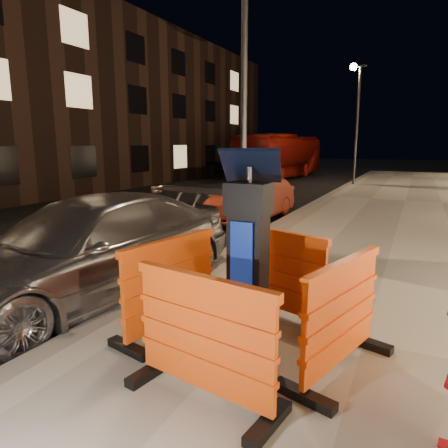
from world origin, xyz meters
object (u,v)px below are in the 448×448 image
at_px(bus_doubledecker, 280,178).
at_px(barrier_back, 277,273).
at_px(parking_kiosk, 248,259).
at_px(barrier_kerbside, 171,286).
at_px(barrier_front, 204,339).
at_px(barrier_bldgside, 341,317).
at_px(car_silver, 93,296).
at_px(car_red, 252,220).

bearing_deg(bus_doubledecker, barrier_back, -68.60).
xyz_separation_m(parking_kiosk, barrier_kerbside, (-0.95, 0.00, -0.44)).
relative_size(barrier_front, barrier_kerbside, 1.00).
height_order(parking_kiosk, barrier_bldgside, parking_kiosk).
relative_size(car_silver, bus_doubledecker, 0.50).
bearing_deg(parking_kiosk, barrier_kerbside, -165.73).
xyz_separation_m(barrier_back, car_red, (-2.97, 6.56, -0.70)).
bearing_deg(car_red, barrier_kerbside, -73.00).
relative_size(barrier_bldgside, car_silver, 0.27).
distance_m(barrier_front, barrier_bldgside, 1.34).
distance_m(car_silver, car_red, 6.81).
height_order(barrier_bldgside, car_red, barrier_bldgside).
bearing_deg(bus_doubledecker, barrier_bldgside, -67.13).
relative_size(barrier_back, car_silver, 0.27).
bearing_deg(barrier_front, parking_kiosk, 99.27).
xyz_separation_m(car_silver, car_red, (-0.11, 6.81, 0.00)).
bearing_deg(barrier_front, barrier_bldgside, 54.27).
height_order(barrier_front, bus_doubledecker, bus_doubledecker).
bearing_deg(parking_kiosk, bus_doubledecker, 121.55).
height_order(parking_kiosk, car_red, parking_kiosk).
bearing_deg(barrier_front, barrier_kerbside, 144.27).
bearing_deg(car_red, barrier_front, -68.70).
bearing_deg(barrier_front, car_red, 118.59).
xyz_separation_m(parking_kiosk, barrier_back, (0.00, 0.95, -0.44)).
relative_size(parking_kiosk, barrier_bldgside, 1.40).
height_order(barrier_front, barrier_kerbside, same).
distance_m(barrier_kerbside, bus_doubledecker, 23.24).
distance_m(barrier_bldgside, car_red, 8.50).
bearing_deg(barrier_bldgside, parking_kiosk, 106.27).
distance_m(car_red, bus_doubledecker, 15.46).
relative_size(parking_kiosk, car_silver, 0.38).
xyz_separation_m(car_silver, bus_doubledecker, (-4.12, 21.73, 0.00)).
bearing_deg(car_silver, car_red, 98.98).
relative_size(barrier_front, car_silver, 0.27).
bearing_deg(barrier_bldgside, bus_doubledecker, 35.73).
bearing_deg(car_silver, bus_doubledecker, 108.81).
height_order(barrier_kerbside, car_silver, barrier_kerbside).
xyz_separation_m(barrier_bldgside, car_red, (-3.92, 7.51, -0.70)).
bearing_deg(bus_doubledecker, parking_kiosk, -69.32).
bearing_deg(barrier_back, car_silver, -157.73).
height_order(parking_kiosk, car_silver, parking_kiosk).
height_order(barrier_back, car_silver, barrier_back).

